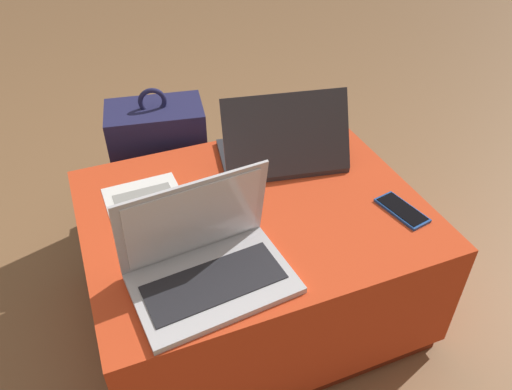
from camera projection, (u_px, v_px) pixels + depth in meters
ground_plane at (254, 305)px, 1.62m from camera, size 14.00×14.00×0.00m
ottoman at (253, 260)px, 1.49m from camera, size 0.92×0.73×0.41m
laptop_near at (207, 261)px, 1.14m from camera, size 0.38×0.27×0.25m
laptop_far at (282, 148)px, 1.51m from camera, size 0.41×0.30×0.23m
cell_phone at (402, 210)px, 1.35m from camera, size 0.09×0.16×0.01m
backpack at (162, 168)px, 1.82m from camera, size 0.35×0.30×0.56m
paper_sheet at (149, 210)px, 1.36m from camera, size 0.22×0.30×0.00m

